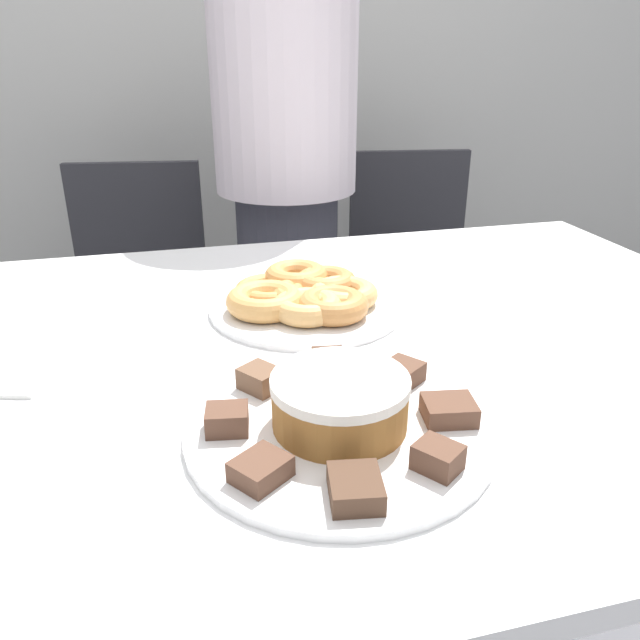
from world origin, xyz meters
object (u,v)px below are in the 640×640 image
at_px(office_chair_left, 141,324).
at_px(frosted_cake, 340,401).
at_px(person_standing, 286,173).
at_px(plate_donuts, 307,306).
at_px(plate_cake, 339,428).
at_px(office_chair_right, 413,298).
at_px(napkin, 3,380).

relative_size(office_chair_left, frosted_cake, 5.55).
distance_m(person_standing, plate_donuts, 0.75).
bearing_deg(plate_cake, plate_donuts, 82.67).
height_order(office_chair_right, frosted_cake, office_chair_right).
bearing_deg(napkin, person_standing, 57.54).
xyz_separation_m(plate_donuts, frosted_cake, (-0.05, -0.36, 0.04)).
height_order(plate_donuts, napkin, plate_donuts).
bearing_deg(office_chair_right, plate_donuts, -114.08).
bearing_deg(napkin, plate_cake, -29.20).
relative_size(person_standing, plate_donuts, 5.09).
bearing_deg(frosted_cake, plate_cake, 180.00).
bearing_deg(frosted_cake, napkin, 150.80).
xyz_separation_m(office_chair_left, plate_donuts, (0.32, -0.87, 0.38)).
xyz_separation_m(person_standing, office_chair_right, (0.45, 0.13, -0.46)).
relative_size(office_chair_right, plate_cake, 2.45).
bearing_deg(office_chair_right, napkin, -125.94).
bearing_deg(plate_cake, office_chair_right, 63.47).
distance_m(office_chair_right, plate_cake, 1.43).
height_order(plate_cake, napkin, plate_cake).
xyz_separation_m(plate_cake, napkin, (-0.39, 0.22, -0.00)).
xyz_separation_m(frosted_cake, napkin, (-0.39, 0.22, -0.04)).
height_order(person_standing, napkin, person_standing).
bearing_deg(office_chair_left, plate_donuts, -61.83).
bearing_deg(frosted_cake, office_chair_right, 63.47).
xyz_separation_m(office_chair_right, frosted_cake, (-0.62, -1.23, 0.41)).
bearing_deg(napkin, office_chair_left, 82.96).
distance_m(office_chair_left, office_chair_right, 0.89).
relative_size(person_standing, frosted_cake, 10.55).
xyz_separation_m(office_chair_right, plate_cake, (-0.62, -1.23, 0.38)).
distance_m(plate_cake, plate_donuts, 0.36).
relative_size(office_chair_right, frosted_cake, 5.55).
bearing_deg(person_standing, plate_cake, -98.47).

